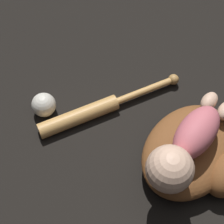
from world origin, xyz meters
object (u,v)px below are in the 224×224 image
Objects in this scene: baseball_glove at (196,154)px; baseball_bat at (94,111)px; baseball at (44,105)px; baby_figure at (186,148)px.

baseball_glove is 0.33m from baseball_bat.
baseball_glove is 5.19× the size of baseball.
baseball_glove is at bearing 121.02° from baseball_bat.
baseball_bat is 0.15m from baseball.
baseball reaches higher than baseball_bat.
baseball_glove is 0.47m from baseball.
baseball is (0.24, -0.37, -0.12)m from baby_figure.
baseball_glove is 0.12m from baby_figure.
baseball_bat is (0.11, -0.29, -0.13)m from baby_figure.
baby_figure reaches higher than baseball.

